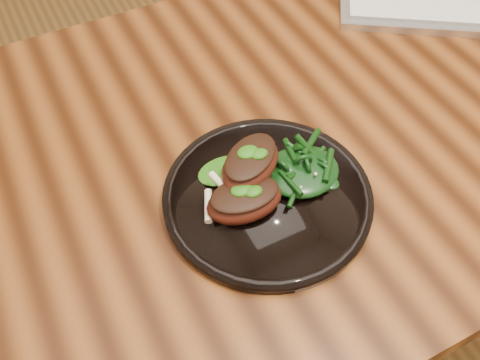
{
  "coord_description": "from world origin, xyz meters",
  "views": [
    {
      "loc": [
        -0.48,
        -0.5,
        1.35
      ],
      "look_at": [
        -0.27,
        -0.09,
        0.78
      ],
      "focal_mm": 40.0,
      "sensor_mm": 36.0,
      "label": 1
    }
  ],
  "objects_px": {
    "desk": "(351,130)",
    "plate": "(267,196)",
    "lamb_chop_front": "(244,200)",
    "greens_heap": "(302,168)",
    "keyboard": "(460,12)"
  },
  "relations": [
    {
      "from": "desk",
      "to": "plate",
      "type": "height_order",
      "value": "plate"
    },
    {
      "from": "plate",
      "to": "greens_heap",
      "type": "height_order",
      "value": "greens_heap"
    },
    {
      "from": "keyboard",
      "to": "greens_heap",
      "type": "bearing_deg",
      "value": -156.08
    },
    {
      "from": "plate",
      "to": "lamb_chop_front",
      "type": "distance_m",
      "value": 0.05
    },
    {
      "from": "lamb_chop_front",
      "to": "greens_heap",
      "type": "bearing_deg",
      "value": 8.76
    },
    {
      "from": "plate",
      "to": "greens_heap",
      "type": "relative_size",
      "value": 2.71
    },
    {
      "from": "desk",
      "to": "plate",
      "type": "relative_size",
      "value": 5.54
    },
    {
      "from": "plate",
      "to": "keyboard",
      "type": "bearing_deg",
      "value": 22.1
    },
    {
      "from": "plate",
      "to": "lamb_chop_front",
      "type": "relative_size",
      "value": 2.57
    },
    {
      "from": "desk",
      "to": "plate",
      "type": "bearing_deg",
      "value": -153.27
    },
    {
      "from": "lamb_chop_front",
      "to": "keyboard",
      "type": "bearing_deg",
      "value": 21.51
    },
    {
      "from": "plate",
      "to": "greens_heap",
      "type": "xyz_separation_m",
      "value": [
        0.06,
        0.01,
        0.03
      ]
    },
    {
      "from": "desk",
      "to": "lamb_chop_front",
      "type": "bearing_deg",
      "value": -155.09
    },
    {
      "from": "plate",
      "to": "keyboard",
      "type": "distance_m",
      "value": 0.58
    },
    {
      "from": "desk",
      "to": "greens_heap",
      "type": "xyz_separation_m",
      "value": [
        -0.18,
        -0.12,
        0.12
      ]
    }
  ]
}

